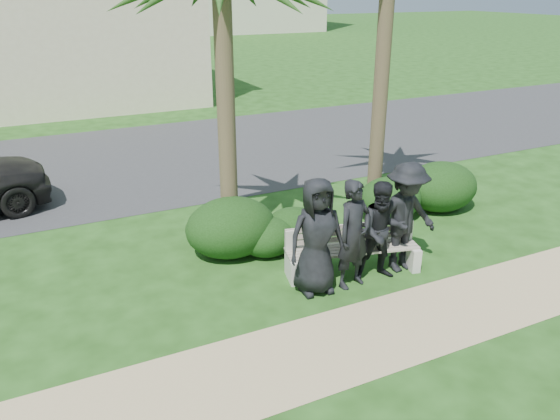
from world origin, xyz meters
The scene contains 14 objects.
ground centered at (0.00, 0.00, 0.00)m, with size 160.00×160.00×0.00m, color #1B3E11.
footpath centered at (0.00, -1.80, 0.00)m, with size 30.00×1.60×0.01m, color tan.
asphalt_street centered at (0.00, 8.00, 0.00)m, with size 160.00×8.00×0.01m, color #2D2D30.
stucco_bldg_right centered at (-1.00, 18.00, 3.66)m, with size 8.40×8.40×7.30m.
park_bench centered at (0.56, -0.10, 0.36)m, with size 2.39×1.05×0.79m.
man_a centered at (-0.30, -0.36, 0.95)m, with size 0.93×0.61×1.90m, color black.
man_b centered at (0.33, -0.47, 0.91)m, with size 0.66×0.43×1.81m, color black.
man_c centered at (0.88, -0.46, 0.85)m, with size 0.82×0.64×1.69m, color black.
man_d centered at (1.39, -0.38, 0.96)m, with size 1.24×0.71×1.92m, color black.
hedge_b centered at (-1.03, 1.48, 0.54)m, with size 1.66×1.37×1.08m, color black.
hedge_c centered at (-0.45, 1.15, 0.35)m, with size 1.08×0.89×0.70m, color black.
hedge_d centered at (0.15, 1.32, 0.37)m, with size 1.13×0.94×0.74m, color black.
hedge_e centered at (2.56, 1.56, 0.46)m, with size 1.40×1.15×0.91m, color black.
hedge_f centered at (3.87, 1.52, 0.54)m, with size 1.65×1.36×1.08m, color black.
Camera 1 is at (-4.15, -7.02, 4.56)m, focal length 35.00 mm.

